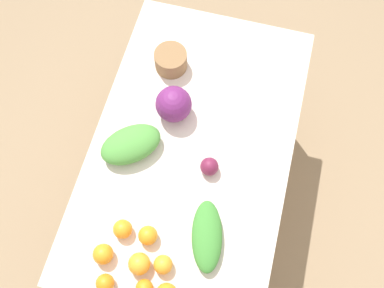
{
  "coord_description": "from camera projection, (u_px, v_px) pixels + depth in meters",
  "views": [
    {
      "loc": [
        0.65,
        0.17,
        2.43
      ],
      "look_at": [
        0.0,
        0.0,
        0.78
      ],
      "focal_mm": 40.0,
      "sensor_mm": 36.0,
      "label": 1
    }
  ],
  "objects": [
    {
      "name": "ground_plane",
      "position": [
        192.0,
        194.0,
        2.5
      ],
      "size": [
        8.0,
        8.0,
        0.0
      ],
      "primitive_type": "plane",
      "color": "#937A5B"
    },
    {
      "name": "dining_table",
      "position": [
        192.0,
        154.0,
        1.9
      ],
      "size": [
        1.38,
        0.83,
        0.76
      ],
      "color": "silver",
      "rests_on": "ground_plane"
    },
    {
      "name": "cabbage_purple",
      "position": [
        174.0,
        104.0,
        1.79
      ],
      "size": [
        0.15,
        0.15,
        0.15
      ],
      "primitive_type": "sphere",
      "color": "#6B2366",
      "rests_on": "dining_table"
    },
    {
      "name": "paper_bag",
      "position": [
        171.0,
        60.0,
        1.91
      ],
      "size": [
        0.15,
        0.15,
        0.09
      ],
      "primitive_type": "cylinder",
      "color": "olive",
      "rests_on": "dining_table"
    },
    {
      "name": "greens_bunch_kale",
      "position": [
        207.0,
        236.0,
        1.62
      ],
      "size": [
        0.3,
        0.18,
        0.07
      ],
      "primitive_type": "ellipsoid",
      "rotation": [
        0.0,
        0.0,
        3.37
      ],
      "color": "#3D8433",
      "rests_on": "dining_table"
    },
    {
      "name": "greens_bunch_scallion",
      "position": [
        131.0,
        144.0,
        1.75
      ],
      "size": [
        0.29,
        0.3,
        0.1
      ],
      "primitive_type": "ellipsoid",
      "rotation": [
        0.0,
        0.0,
        2.26
      ],
      "color": "#4C933D",
      "rests_on": "dining_table"
    },
    {
      "name": "beet_root",
      "position": [
        209.0,
        166.0,
        1.73
      ],
      "size": [
        0.08,
        0.08,
        0.08
      ],
      "primitive_type": "sphere",
      "color": "maroon",
      "rests_on": "dining_table"
    },
    {
      "name": "orange_0",
      "position": [
        139.0,
        264.0,
        1.58
      ],
      "size": [
        0.08,
        0.08,
        0.08
      ],
      "primitive_type": "sphere",
      "color": "orange",
      "rests_on": "dining_table"
    },
    {
      "name": "orange_1",
      "position": [
        105.0,
        283.0,
        1.56
      ],
      "size": [
        0.07,
        0.07,
        0.07
      ],
      "primitive_type": "sphere",
      "color": "orange",
      "rests_on": "dining_table"
    },
    {
      "name": "orange_2",
      "position": [
        103.0,
        254.0,
        1.6
      ],
      "size": [
        0.08,
        0.08,
        0.08
      ],
      "primitive_type": "sphere",
      "color": "orange",
      "rests_on": "dining_table"
    },
    {
      "name": "orange_3",
      "position": [
        144.0,
        288.0,
        1.56
      ],
      "size": [
        0.07,
        0.07,
        0.07
      ],
      "primitive_type": "sphere",
      "color": "orange",
      "rests_on": "dining_table"
    },
    {
      "name": "orange_4",
      "position": [
        163.0,
        265.0,
        1.59
      ],
      "size": [
        0.07,
        0.07,
        0.07
      ],
      "primitive_type": "sphere",
      "color": "orange",
      "rests_on": "dining_table"
    },
    {
      "name": "orange_5",
      "position": [
        148.0,
        235.0,
        1.62
      ],
      "size": [
        0.07,
        0.07,
        0.07
      ],
      "primitive_type": "sphere",
      "color": "orange",
      "rests_on": "dining_table"
    },
    {
      "name": "orange_7",
      "position": [
        123.0,
        229.0,
        1.63
      ],
      "size": [
        0.07,
        0.07,
        0.07
      ],
      "primitive_type": "sphere",
      "color": "orange",
      "rests_on": "dining_table"
    }
  ]
}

